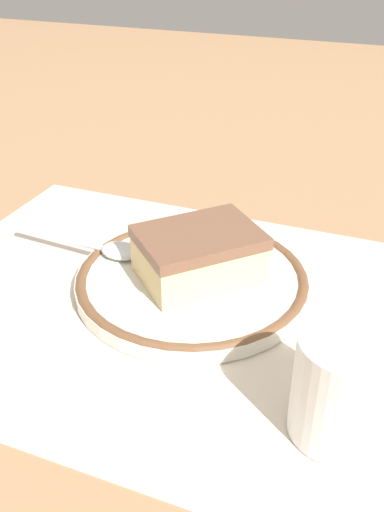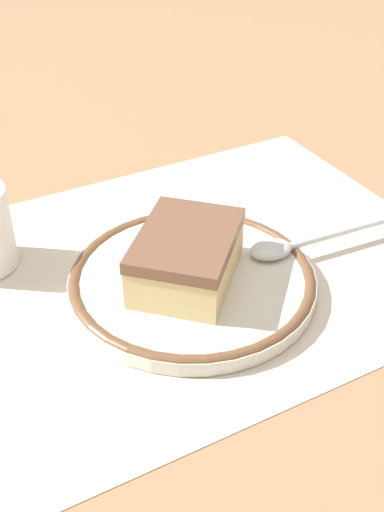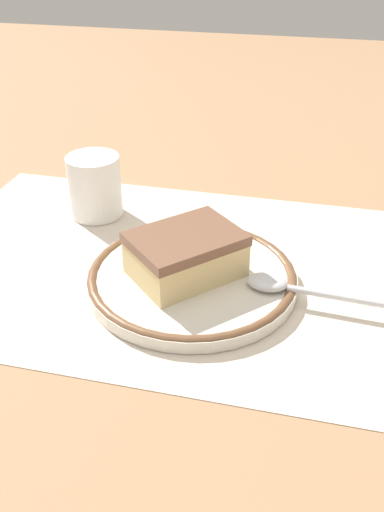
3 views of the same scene
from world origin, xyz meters
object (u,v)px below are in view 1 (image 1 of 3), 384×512
Objects in this scene: cup at (341,393)px; plate at (192,280)px; spoon at (104,247)px; cake_slice at (199,254)px.

plate is at bearing -38.82° from cup.
cup is (-0.24, 0.12, 0.01)m from spoon.
cup is (-0.14, 0.12, -0.00)m from cake_slice.
spoon is 0.27m from cup.
cup reaches higher than spoon.
plate is 1.65× the size of cake_slice.
plate is 1.47× the size of spoon.
cake_slice is 0.10m from spoon.
plate is 0.03m from cake_slice.
cup reaches higher than plate.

